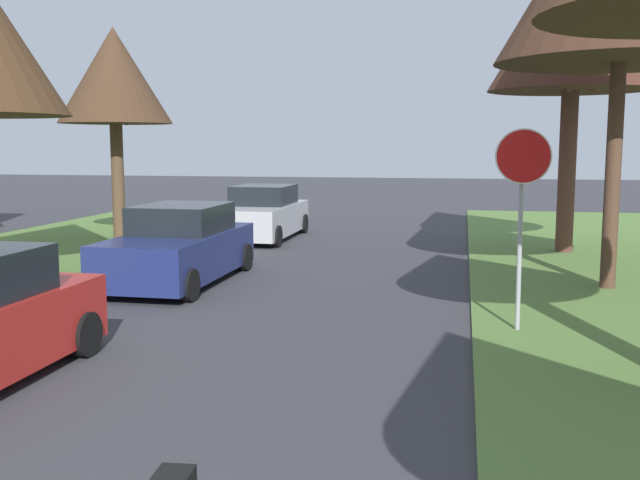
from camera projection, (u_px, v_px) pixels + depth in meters
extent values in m
cylinder|color=#9EA0A5|center=(519.00, 254.00, 10.81)|extent=(0.07, 0.23, 2.25)
cylinder|color=white|center=(523.00, 156.00, 10.52)|extent=(0.81, 0.12, 0.80)
cylinder|color=red|center=(523.00, 156.00, 10.52)|extent=(0.76, 0.13, 0.76)
cylinder|color=#4F3527|center=(613.00, 177.00, 13.80)|extent=(0.29, 0.29, 4.24)
cylinder|color=#4F3527|center=(637.00, 28.00, 13.16)|extent=(0.68, 0.65, 1.21)
cylinder|color=brown|center=(567.00, 172.00, 18.57)|extent=(0.43, 0.43, 4.06)
cone|color=#46271D|center=(574.00, 18.00, 18.08)|extent=(4.11, 4.11, 3.56)
cylinder|color=brown|center=(553.00, 74.00, 18.00)|extent=(0.93, 1.14, 0.95)
cylinder|color=brown|center=(578.00, 70.00, 17.83)|extent=(1.02, 0.40, 1.06)
cylinder|color=brown|center=(118.00, 181.00, 21.32)|extent=(0.36, 0.36, 3.33)
cone|color=#462F1F|center=(114.00, 75.00, 20.92)|extent=(3.24, 3.24, 2.72)
cylinder|color=brown|center=(127.00, 104.00, 21.12)|extent=(0.51, 0.76, 1.18)
cylinder|color=brown|center=(130.00, 110.00, 21.61)|extent=(1.34, 0.50, 0.96)
cylinder|color=brown|center=(104.00, 103.00, 20.47)|extent=(1.28, 0.25, 1.22)
cylinder|color=black|center=(85.00, 334.00, 9.64)|extent=(0.20, 0.60, 0.60)
cube|color=navy|center=(179.00, 254.00, 14.74)|extent=(1.85, 4.41, 0.85)
cube|color=black|center=(182.00, 218.00, 14.86)|extent=(1.62, 2.04, 0.56)
cylinder|color=black|center=(189.00, 285.00, 13.00)|extent=(0.20, 0.60, 0.60)
cylinder|color=black|center=(99.00, 282.00, 13.34)|extent=(0.20, 0.60, 0.60)
cylinder|color=black|center=(245.00, 257.00, 16.21)|extent=(0.20, 0.60, 0.60)
cylinder|color=black|center=(171.00, 255.00, 16.55)|extent=(0.20, 0.60, 0.60)
cube|color=#BCBCC1|center=(262.00, 219.00, 21.62)|extent=(1.85, 4.41, 0.85)
cube|color=black|center=(264.00, 195.00, 21.74)|extent=(1.62, 2.04, 0.56)
cylinder|color=black|center=(276.00, 236.00, 19.88)|extent=(0.20, 0.60, 0.60)
cylinder|color=black|center=(216.00, 235.00, 20.23)|extent=(0.20, 0.60, 0.60)
cylinder|color=black|center=(303.00, 224.00, 23.09)|extent=(0.20, 0.60, 0.60)
cylinder|color=black|center=(250.00, 222.00, 23.43)|extent=(0.20, 0.60, 0.60)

